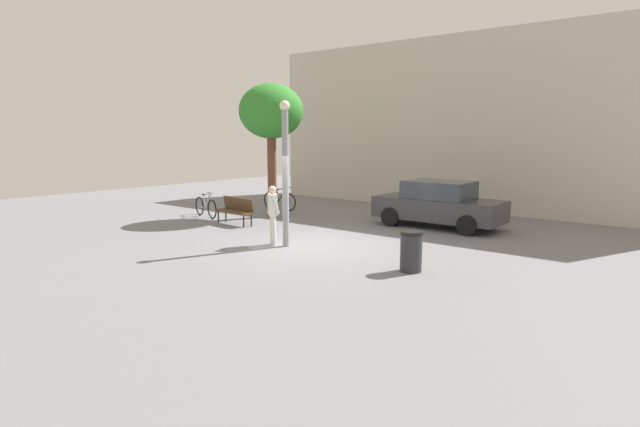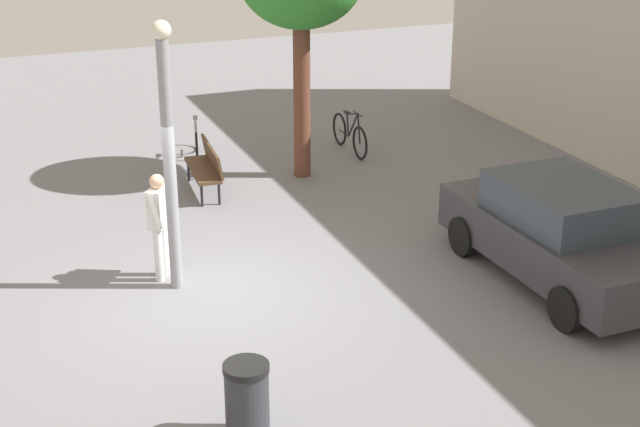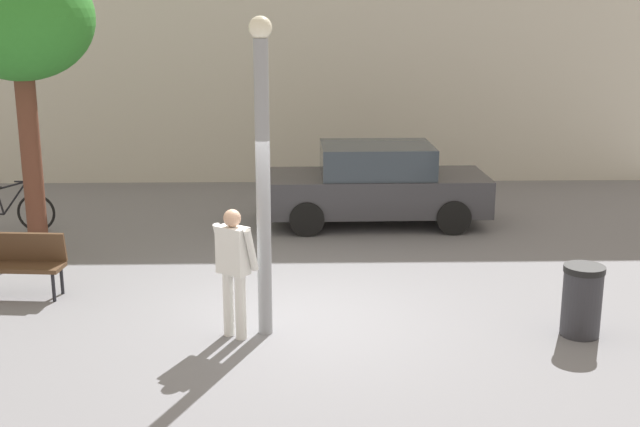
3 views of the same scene
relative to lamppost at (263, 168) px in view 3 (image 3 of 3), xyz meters
name	(u,v)px [view 3 (image 3 of 3)]	position (x,y,z in m)	size (l,w,h in m)	color
ground_plane	(299,320)	(0.43, 0.42, -2.16)	(36.00, 36.00, 0.00)	slate
building_facade	(298,32)	(0.43, 10.29, 1.33)	(17.51, 2.00, 6.98)	beige
lamppost	(263,168)	(0.00, 0.00, 0.00)	(0.28, 0.28, 3.97)	gray
person_by_lamppost	(234,264)	(-0.38, -0.12, -1.20)	(0.61, 0.53, 1.67)	white
park_bench	(9,259)	(-3.75, 1.52, -1.62)	(1.63, 0.61, 0.92)	#513823
plaza_tree	(19,22)	(-3.98, 3.52, 1.69)	(2.36, 2.36, 4.92)	brown
bicycle_black	(7,211)	(-5.01, 5.00, -1.78)	(1.81, 0.08, 0.97)	black
parked_car_charcoal	(376,185)	(1.91, 5.38, -1.39)	(4.22, 1.87, 1.55)	#38383D
trash_bin	(582,300)	(4.02, -0.17, -1.70)	(0.52, 0.52, 0.93)	#2D2D33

